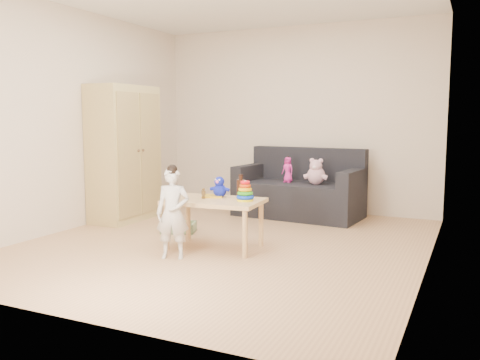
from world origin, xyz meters
The scene contains 13 objects.
room centered at (0.00, 0.00, 1.30)m, with size 4.50×4.50×4.50m.
wardrobe centered at (-1.75, 0.59, 0.86)m, with size 0.48×0.96×1.72m, color tan.
sofa centered at (0.22, 1.74, 0.23)m, with size 1.64×0.82×0.46m, color black.
play_table centered at (-0.02, -0.21, 0.25)m, with size 0.95×0.60×0.50m, color #DDB979.
storage_bin centered at (-0.74, 0.26, 0.06)m, with size 0.38×0.28×0.11m, color #87A678, non-canonical shape.
toddler centered at (-0.20, -0.71, 0.42)m, with size 0.31×0.21×0.84m, color beige.
pink_bear centered at (0.48, 1.66, 0.60)m, with size 0.25×0.21×0.29m, color #E2A6BB, non-canonical shape.
doll centered at (0.08, 1.71, 0.63)m, with size 0.17×0.11×0.33m, color #E42A9D.
ring_stacker centered at (0.30, -0.17, 0.58)m, with size 0.18×0.18×0.20m.
brown_bottle centered at (0.19, -0.04, 0.61)m, with size 0.08×0.08×0.24m.
blue_plush centered at (-0.04, -0.05, 0.61)m, with size 0.18×0.14×0.22m, color #1520BD, non-canonical shape.
wooden_figure centered at (-0.14, -0.23, 0.56)m, with size 0.04×0.04×0.11m, color brown, non-canonical shape.
yellow_book centered at (-0.11, -0.07, 0.51)m, with size 0.21×0.21×0.02m, color gold.
Camera 1 is at (2.34, -4.68, 1.31)m, focal length 38.00 mm.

